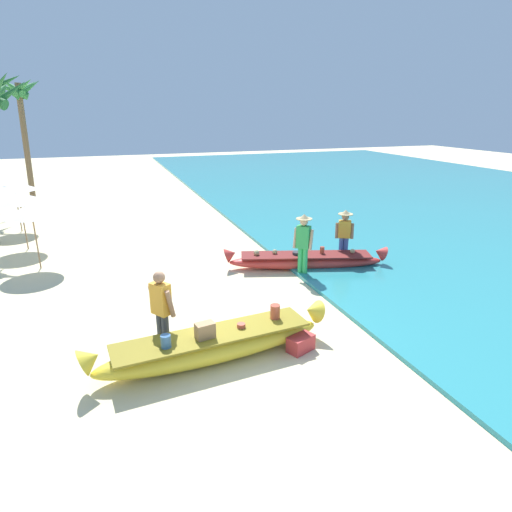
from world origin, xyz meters
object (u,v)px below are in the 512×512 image
at_px(palm_tree_mid_cluster, 20,102).
at_px(cooler_box, 301,343).
at_px(boat_red_midground, 305,260).
at_px(person_tourist_customer, 162,309).
at_px(boat_yellow_foreground, 214,345).
at_px(person_vendor_hatted, 303,241).
at_px(person_vendor_assistant, 344,232).

height_order(palm_tree_mid_cluster, cooler_box, palm_tree_mid_cluster).
xyz_separation_m(boat_red_midground, palm_tree_mid_cluster, (-8.75, 14.12, 4.56)).
bearing_deg(cooler_box, person_tourist_customer, 139.85).
relative_size(boat_red_midground, cooler_box, 9.07).
distance_m(boat_red_midground, palm_tree_mid_cluster, 17.23).
distance_m(boat_yellow_foreground, person_vendor_hatted, 4.85).
relative_size(boat_yellow_foreground, cooler_box, 9.05).
bearing_deg(boat_red_midground, person_vendor_assistant, 5.20).
bearing_deg(cooler_box, person_vendor_assistant, 28.23).
bearing_deg(boat_red_midground, cooler_box, -117.02).
height_order(boat_red_midground, person_vendor_hatted, person_vendor_hatted).
bearing_deg(palm_tree_mid_cluster, person_vendor_hatted, -60.19).
height_order(boat_red_midground, cooler_box, boat_red_midground).
relative_size(person_tourist_customer, palm_tree_mid_cluster, 0.28).
height_order(person_tourist_customer, cooler_box, person_tourist_customer).
bearing_deg(boat_yellow_foreground, palm_tree_mid_cluster, 105.43).
distance_m(boat_red_midground, person_vendor_hatted, 1.01).
bearing_deg(person_vendor_hatted, person_tourist_customer, -146.40).
distance_m(boat_yellow_foreground, cooler_box, 1.69).
bearing_deg(boat_red_midground, boat_yellow_foreground, -134.17).
bearing_deg(cooler_box, palm_tree_mid_cluster, 87.13).
xyz_separation_m(person_vendor_hatted, cooler_box, (-1.76, -3.61, -0.87)).
bearing_deg(boat_red_midground, person_tourist_customer, -143.95).
xyz_separation_m(person_vendor_assistant, palm_tree_mid_cluster, (-10.08, 14.00, 3.86)).
height_order(boat_red_midground, palm_tree_mid_cluster, palm_tree_mid_cluster).
height_order(person_tourist_customer, person_vendor_assistant, person_tourist_customer).
bearing_deg(person_vendor_assistant, palm_tree_mid_cluster, 125.75).
bearing_deg(boat_yellow_foreground, person_vendor_assistant, 38.13).
bearing_deg(cooler_box, person_vendor_hatted, 41.21).
distance_m(boat_yellow_foreground, palm_tree_mid_cluster, 19.22).
bearing_deg(person_vendor_hatted, palm_tree_mid_cluster, 119.81).
height_order(boat_yellow_foreground, palm_tree_mid_cluster, palm_tree_mid_cluster).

